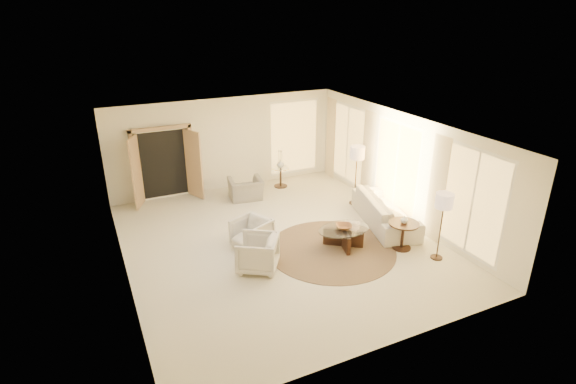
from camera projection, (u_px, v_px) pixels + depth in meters
name	position (u px, v px, depth m)	size (l,w,h in m)	color
room	(280.00, 189.00, 10.26)	(7.04, 8.04, 2.83)	beige
windows_right	(398.00, 168.00, 11.72)	(0.10, 6.40, 2.40)	#F9C763
window_back_corner	(294.00, 137.00, 14.49)	(1.70, 0.10, 2.40)	#F9C763
curtains_right	(376.00, 160.00, 12.47)	(0.06, 5.20, 2.60)	beige
french_doors	(164.00, 165.00, 12.83)	(1.95, 0.66, 2.16)	tan
area_rug	(331.00, 249.00, 10.48)	(2.99, 2.99, 0.01)	#3A291B
sofa	(385.00, 210.00, 11.62)	(2.55, 1.00, 0.75)	beige
armchair_left	(252.00, 232.00, 10.46)	(0.77, 0.72, 0.79)	beige
armchair_right	(258.00, 252.00, 9.56)	(0.82, 0.77, 0.84)	beige
accent_chair	(246.00, 186.00, 13.12)	(0.95, 0.62, 0.83)	gray
coffee_table	(343.00, 235.00, 10.54)	(1.60, 1.60, 0.46)	black
end_table	(403.00, 231.00, 10.38)	(0.70, 0.70, 0.66)	black
side_table	(281.00, 175.00, 14.03)	(0.54, 0.54, 0.63)	#2F221C
floor_lamp_near	(357.00, 155.00, 12.40)	(0.41, 0.41, 1.71)	#2F221C
floor_lamp_far	(444.00, 204.00, 9.62)	(0.38, 0.38, 1.58)	#2F221C
bowl	(344.00, 227.00, 10.45)	(0.38, 0.38, 0.09)	brown
end_vase	(404.00, 220.00, 10.26)	(0.17, 0.17, 0.18)	silver
side_vase	(281.00, 164.00, 13.88)	(0.25, 0.25, 0.27)	silver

